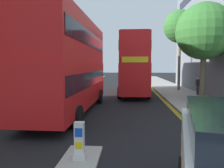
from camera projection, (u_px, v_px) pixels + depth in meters
name	position (u px, v px, depth m)	size (l,w,h in m)	color
sidewalk_right	(194.00, 101.00, 17.37)	(4.00, 80.00, 0.14)	#ADA89E
sidewalk_left	(31.00, 100.00, 18.30)	(4.00, 80.00, 0.14)	#ADA89E
kerb_line_outer	(171.00, 107.00, 15.54)	(0.10, 56.00, 0.01)	yellow
kerb_line_inner	(169.00, 107.00, 15.55)	(0.10, 56.00, 0.01)	yellow
traffic_island	(80.00, 161.00, 6.59)	(1.10, 2.20, 0.10)	#ADA89E
keep_left_bollard	(79.00, 142.00, 6.54)	(0.36, 0.28, 1.11)	silver
double_decker_bus_away	(71.00, 62.00, 13.45)	(2.98, 10.86, 5.64)	red
double_decker_bus_oncoming	(134.00, 64.00, 22.27)	(2.84, 10.82, 5.64)	red
pedestrian_far	(198.00, 86.00, 20.84)	(0.34, 0.22, 1.62)	#2D2D38
street_tree_near	(204.00, 32.00, 17.36)	(4.39, 4.39, 7.54)	#6B6047
street_tree_mid	(180.00, 27.00, 24.49)	(3.58, 3.58, 8.76)	#6B6047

